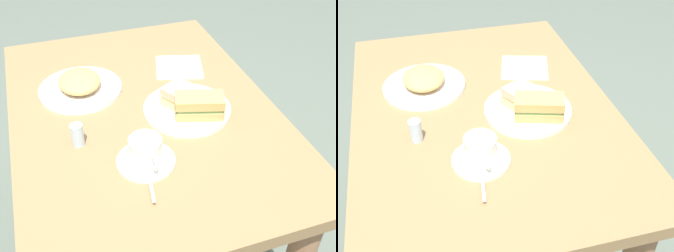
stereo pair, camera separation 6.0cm
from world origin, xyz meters
TOP-DOWN VIEW (x-y plane):
  - dining_table at (0.00, 0.00)m, footprint 1.04×0.74m
  - sandwich_plate at (0.05, 0.12)m, footprint 0.25×0.25m
  - sandwich_front at (0.05, 0.11)m, footprint 0.14×0.13m
  - sandwich_back at (0.10, 0.13)m, footprint 0.10×0.15m
  - coffee_saucer at (0.22, -0.05)m, footprint 0.15×0.15m
  - coffee_cup at (0.22, -0.05)m, footprint 0.11×0.08m
  - spoon at (0.30, -0.07)m, footprint 0.10×0.03m
  - side_plate at (-0.15, -0.15)m, footprint 0.25×0.25m
  - side_food_pile at (-0.15, -0.15)m, footprint 0.15×0.13m
  - napkin at (-0.18, 0.18)m, footprint 0.19×0.19m
  - salt_shaker at (0.10, -0.20)m, footprint 0.03×0.03m

SIDE VIEW (x-z plane):
  - dining_table at x=0.00m, z-range 0.22..0.93m
  - napkin at x=-0.18m, z-range 0.71..0.71m
  - coffee_saucer at x=0.22m, z-range 0.71..0.72m
  - sandwich_plate at x=0.05m, z-range 0.71..0.72m
  - side_plate at x=-0.15m, z-range 0.71..0.72m
  - spoon at x=0.30m, z-range 0.72..0.73m
  - salt_shaker at x=0.10m, z-range 0.71..0.77m
  - side_food_pile at x=-0.15m, z-range 0.72..0.77m
  - sandwich_front at x=0.05m, z-range 0.72..0.78m
  - coffee_cup at x=0.22m, z-range 0.72..0.79m
  - sandwich_back at x=0.10m, z-range 0.72..0.78m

